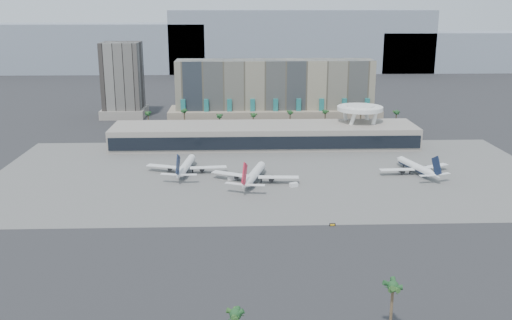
{
  "coord_description": "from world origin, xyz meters",
  "views": [
    {
      "loc": [
        -15.77,
        -202.67,
        78.37
      ],
      "look_at": [
        -7.15,
        40.0,
        11.07
      ],
      "focal_mm": 40.0,
      "sensor_mm": 36.0,
      "label": 1
    }
  ],
  "objects_px": {
    "service_vehicle_b": "(294,185)",
    "taxiway_sign": "(332,225)",
    "airliner_right": "(416,167)",
    "airliner_centre": "(254,175)",
    "airliner_left": "(186,166)",
    "service_vehicle_a": "(232,178)"
  },
  "relations": [
    {
      "from": "service_vehicle_a",
      "to": "service_vehicle_b",
      "type": "relative_size",
      "value": 1.17
    },
    {
      "from": "airliner_centre",
      "to": "service_vehicle_b",
      "type": "xyz_separation_m",
      "value": [
        17.28,
        -6.95,
        -2.72
      ]
    },
    {
      "from": "airliner_right",
      "to": "airliner_centre",
      "type": "bearing_deg",
      "value": 173.0
    },
    {
      "from": "airliner_right",
      "to": "taxiway_sign",
      "type": "distance_m",
      "value": 81.13
    },
    {
      "from": "airliner_centre",
      "to": "taxiway_sign",
      "type": "distance_m",
      "value": 59.36
    },
    {
      "from": "airliner_left",
      "to": "taxiway_sign",
      "type": "bearing_deg",
      "value": -42.81
    },
    {
      "from": "airliner_left",
      "to": "taxiway_sign",
      "type": "distance_m",
      "value": 90.27
    },
    {
      "from": "airliner_centre",
      "to": "service_vehicle_b",
      "type": "relative_size",
      "value": 11.54
    },
    {
      "from": "airliner_left",
      "to": "service_vehicle_b",
      "type": "height_order",
      "value": "airliner_left"
    },
    {
      "from": "taxiway_sign",
      "to": "service_vehicle_b",
      "type": "bearing_deg",
      "value": 99.55
    },
    {
      "from": "airliner_left",
      "to": "airliner_right",
      "type": "xyz_separation_m",
      "value": [
        109.04,
        -4.97,
        -0.22
      ]
    },
    {
      "from": "airliner_left",
      "to": "airliner_centre",
      "type": "height_order",
      "value": "airliner_centre"
    },
    {
      "from": "airliner_right",
      "to": "taxiway_sign",
      "type": "bearing_deg",
      "value": -143.28
    },
    {
      "from": "airliner_right",
      "to": "service_vehicle_b",
      "type": "bearing_deg",
      "value": -178.47
    },
    {
      "from": "airliner_left",
      "to": "service_vehicle_b",
      "type": "bearing_deg",
      "value": -18.11
    },
    {
      "from": "airliner_centre",
      "to": "taxiway_sign",
      "type": "bearing_deg",
      "value": -48.06
    },
    {
      "from": "airliner_centre",
      "to": "airliner_right",
      "type": "height_order",
      "value": "airliner_centre"
    },
    {
      "from": "service_vehicle_b",
      "to": "taxiway_sign",
      "type": "xyz_separation_m",
      "value": [
        9.56,
        -45.91,
        -0.41
      ]
    },
    {
      "from": "service_vehicle_b",
      "to": "airliner_right",
      "type": "bearing_deg",
      "value": -7.15
    },
    {
      "from": "airliner_left",
      "to": "airliner_right",
      "type": "distance_m",
      "value": 109.15
    },
    {
      "from": "airliner_right",
      "to": "service_vehicle_b",
      "type": "relative_size",
      "value": 10.37
    },
    {
      "from": "airliner_centre",
      "to": "service_vehicle_b",
      "type": "bearing_deg",
      "value": -6.9
    }
  ]
}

